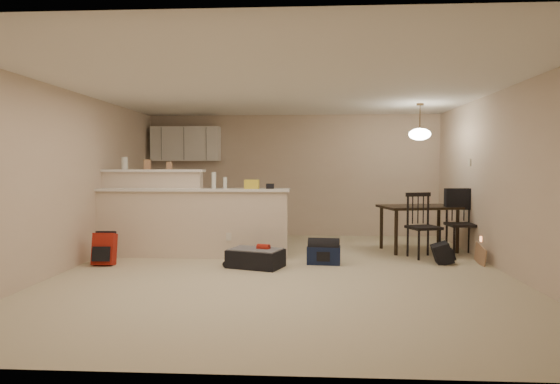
# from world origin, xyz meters

# --- Properties ---
(room) EXTENTS (7.00, 7.02, 2.50)m
(room) POSITION_xyz_m (0.00, 0.00, 1.25)
(room) COLOR beige
(room) RESTS_ON ground
(breakfast_bar) EXTENTS (3.08, 0.58, 1.39)m
(breakfast_bar) POSITION_xyz_m (-1.76, 0.98, 0.61)
(breakfast_bar) COLOR beige
(breakfast_bar) RESTS_ON ground
(upper_cabinets) EXTENTS (1.40, 0.34, 0.70)m
(upper_cabinets) POSITION_xyz_m (-2.20, 3.32, 1.90)
(upper_cabinets) COLOR white
(upper_cabinets) RESTS_ON room
(kitchen_counter) EXTENTS (1.80, 0.60, 0.90)m
(kitchen_counter) POSITION_xyz_m (-2.00, 3.19, 0.45)
(kitchen_counter) COLOR white
(kitchen_counter) RESTS_ON ground
(thermostat) EXTENTS (0.02, 0.12, 0.12)m
(thermostat) POSITION_xyz_m (2.98, 1.55, 1.50)
(thermostat) COLOR beige
(thermostat) RESTS_ON room
(jar) EXTENTS (0.10, 0.10, 0.20)m
(jar) POSITION_xyz_m (-2.67, 1.12, 1.49)
(jar) COLOR silver
(jar) RESTS_ON breakfast_bar
(cereal_box) EXTENTS (0.10, 0.07, 0.16)m
(cereal_box) POSITION_xyz_m (-2.29, 1.12, 1.47)
(cereal_box) COLOR #AB7D58
(cereal_box) RESTS_ON breakfast_bar
(small_box) EXTENTS (0.08, 0.06, 0.12)m
(small_box) POSITION_xyz_m (-1.93, 1.12, 1.45)
(small_box) COLOR #AB7D58
(small_box) RESTS_ON breakfast_bar
(bottle_a) EXTENTS (0.07, 0.07, 0.26)m
(bottle_a) POSITION_xyz_m (-1.15, 0.90, 1.22)
(bottle_a) COLOR silver
(bottle_a) RESTS_ON breakfast_bar
(bottle_b) EXTENTS (0.06, 0.06, 0.18)m
(bottle_b) POSITION_xyz_m (-0.98, 0.90, 1.18)
(bottle_b) COLOR silver
(bottle_b) RESTS_ON breakfast_bar
(bag_lump) EXTENTS (0.22, 0.18, 0.14)m
(bag_lump) POSITION_xyz_m (-0.55, 0.90, 1.16)
(bag_lump) COLOR #AB7D58
(bag_lump) RESTS_ON breakfast_bar
(pouch) EXTENTS (0.12, 0.10, 0.08)m
(pouch) POSITION_xyz_m (-0.27, 0.90, 1.13)
(pouch) COLOR #AB7D58
(pouch) RESTS_ON breakfast_bar
(dining_table) EXTENTS (1.38, 1.07, 0.77)m
(dining_table) POSITION_xyz_m (2.20, 1.70, 0.68)
(dining_table) COLOR black
(dining_table) RESTS_ON ground
(pendant_lamp) EXTENTS (0.36, 0.36, 0.62)m
(pendant_lamp) POSITION_xyz_m (2.20, 1.70, 1.99)
(pendant_lamp) COLOR brown
(pendant_lamp) RESTS_ON room
(dining_chair_near) EXTENTS (0.56, 0.54, 1.02)m
(dining_chair_near) POSITION_xyz_m (2.14, 1.05, 0.51)
(dining_chair_near) COLOR black
(dining_chair_near) RESTS_ON ground
(dining_chair_far) EXTENTS (0.49, 0.47, 1.05)m
(dining_chair_far) POSITION_xyz_m (2.82, 1.35, 0.53)
(dining_chair_far) COLOR black
(dining_chair_far) RESTS_ON ground
(suitcase) EXTENTS (0.86, 0.70, 0.25)m
(suitcase) POSITION_xyz_m (-0.42, 0.17, 0.13)
(suitcase) COLOR black
(suitcase) RESTS_ON ground
(red_backpack) EXTENTS (0.31, 0.20, 0.46)m
(red_backpack) POSITION_xyz_m (-2.64, 0.20, 0.23)
(red_backpack) COLOR #A01D12
(red_backpack) RESTS_ON ground
(navy_duffel) EXTENTS (0.50, 0.30, 0.26)m
(navy_duffel) POSITION_xyz_m (0.56, 0.46, 0.13)
(navy_duffel) COLOR #111B37
(navy_duffel) RESTS_ON ground
(black_daypack) EXTENTS (0.27, 0.35, 0.29)m
(black_daypack) POSITION_xyz_m (2.32, 0.61, 0.15)
(black_daypack) COLOR black
(black_daypack) RESTS_ON ground
(cardboard_sheet) EXTENTS (0.04, 0.37, 0.28)m
(cardboard_sheet) POSITION_xyz_m (2.85, 0.54, 0.14)
(cardboard_sheet) COLOR #AB7D58
(cardboard_sheet) RESTS_ON ground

